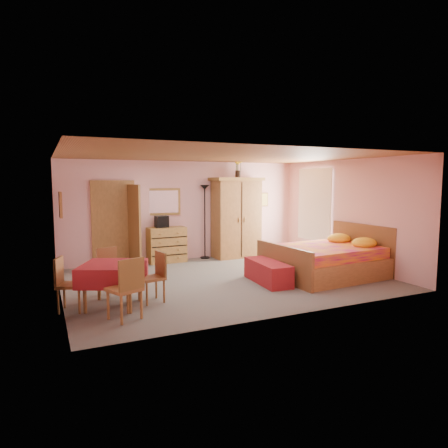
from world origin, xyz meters
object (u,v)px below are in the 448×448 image
bench (268,272)px  wardrobe (236,218)px  wall_mirror (164,202)px  dining_table (113,285)px  chest_of_drawers (167,245)px  bed (325,252)px  floor_lamp (205,222)px  sunflower_vase (238,168)px  stereo (162,222)px  chair_west (71,284)px  chair_east (151,277)px  chair_south (124,288)px  chair_north (112,272)px

bench → wardrobe: bearing=76.6°
wall_mirror → dining_table: (-1.86, -3.39, -1.19)m
chest_of_drawers → wall_mirror: size_ratio=1.09×
wall_mirror → bed: size_ratio=0.37×
floor_lamp → sunflower_vase: (0.93, -0.12, 1.45)m
bed → stereo: bearing=130.6°
sunflower_vase → bed: 3.53m
bench → dining_table: dining_table is taller
wardrobe → chair_west: (-4.46, -3.03, -0.65)m
wardrobe → chair_east: bearing=-137.9°
chair_south → sunflower_vase: bearing=21.6°
chair_south → wall_mirror: bearing=42.7°
chest_of_drawers → bench: bearing=-67.6°
wall_mirror → chair_south: (-1.81, -4.10, -1.07)m
sunflower_vase → chair_west: 5.85m
stereo → chair_east: (-1.10, -3.20, -0.62)m
wall_mirror → dining_table: size_ratio=0.90×
stereo → bed: (2.82, -2.94, -0.51)m
wardrobe → chair_north: wardrobe is taller
chest_of_drawers → chair_west: size_ratio=1.10×
bed → chair_west: size_ratio=2.71×
wall_mirror → chair_west: 4.34m
chair_north → chair_west: chair_west is taller
chair_south → dining_table: bearing=70.4°
stereo → dining_table: (-1.74, -3.17, -0.69)m
chair_south → chest_of_drawers: bearing=41.5°
chest_of_drawers → chair_north: bearing=-126.5°
floor_lamp → dining_table: bearing=-132.2°
chest_of_drawers → sunflower_vase: (2.02, -0.04, 1.99)m
chair_south → chair_west: (-0.70, 0.74, -0.04)m
bed → chair_south: (-4.51, -0.94, -0.07)m
chest_of_drawers → bed: 4.00m
floor_lamp → dining_table: floor_lamp is taller
chest_of_drawers → chair_west: bearing=-130.1°
wall_mirror → floor_lamp: floor_lamp is taller
dining_table → chair_east: chair_east is taller
bench → chair_east: chair_east is taller
sunflower_vase → floor_lamp: bearing=172.7°
wall_mirror → bench: 3.62m
sunflower_vase → bench: 3.70m
chair_south → chair_north: chair_south is taller
dining_table → chair_west: (-0.65, 0.03, 0.08)m
chair_south → chair_north: (0.03, 1.35, -0.04)m
chest_of_drawers → wall_mirror: wall_mirror is taller
chair_east → chair_west: bearing=77.4°
stereo → floor_lamp: 1.22m
sunflower_vase → bench: (-0.75, -2.86, -2.22)m
chest_of_drawers → wardrobe: 2.05m
floor_lamp → chair_north: (-2.87, -2.61, -0.55)m
floor_lamp → chest_of_drawers: bearing=-175.9°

